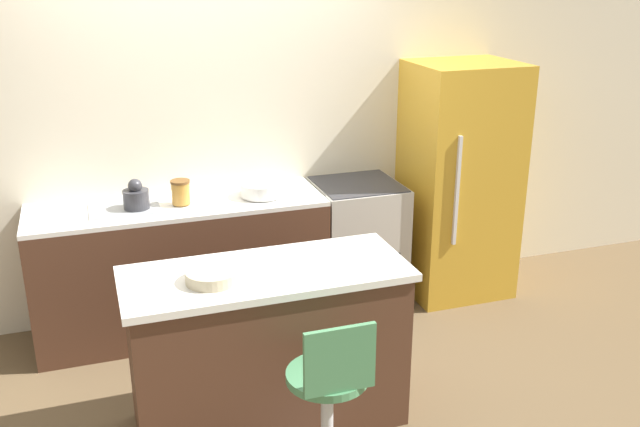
# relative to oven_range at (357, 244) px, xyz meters

# --- Properties ---
(ground_plane) EXTENTS (14.00, 14.00, 0.00)m
(ground_plane) POSITION_rel_oven_range_xyz_m (-0.98, -0.31, -0.46)
(ground_plane) COLOR brown
(wall_back) EXTENTS (8.00, 0.06, 2.60)m
(wall_back) POSITION_rel_oven_range_xyz_m (-0.98, 0.33, 0.84)
(wall_back) COLOR beige
(wall_back) RESTS_ON ground_plane
(back_counter) EXTENTS (1.93, 0.59, 0.92)m
(back_counter) POSITION_rel_oven_range_xyz_m (-1.27, 0.00, -0.00)
(back_counter) COLOR #4C2D1E
(back_counter) RESTS_ON ground_plane
(kitchen_island) EXTENTS (1.49, 0.61, 0.92)m
(kitchen_island) POSITION_rel_oven_range_xyz_m (-0.99, -1.21, -0.00)
(kitchen_island) COLOR #4C2D1E
(kitchen_island) RESTS_ON ground_plane
(oven_range) EXTENTS (0.60, 0.60, 0.92)m
(oven_range) POSITION_rel_oven_range_xyz_m (0.00, 0.00, 0.00)
(oven_range) COLOR #B7B2A8
(oven_range) RESTS_ON ground_plane
(refrigerator) EXTENTS (0.74, 0.67, 1.74)m
(refrigerator) POSITION_rel_oven_range_xyz_m (0.80, -0.03, 0.41)
(refrigerator) COLOR gold
(refrigerator) RESTS_ON ground_plane
(stool_chair) EXTENTS (0.39, 0.39, 0.95)m
(stool_chair) POSITION_rel_oven_range_xyz_m (-0.86, -1.82, 0.00)
(stool_chair) COLOR #B7B7BC
(stool_chair) RESTS_ON ground_plane
(kettle) EXTENTS (0.16, 0.16, 0.20)m
(kettle) POSITION_rel_oven_range_xyz_m (-1.53, -0.04, 0.54)
(kettle) COLOR #333338
(kettle) RESTS_ON back_counter
(mixing_bowl) EXTENTS (0.29, 0.29, 0.09)m
(mixing_bowl) POSITION_rel_oven_range_xyz_m (-0.71, -0.04, 0.51)
(mixing_bowl) COLOR white
(mixing_bowl) RESTS_ON back_counter
(canister_jar) EXTENTS (0.13, 0.13, 0.16)m
(canister_jar) POSITION_rel_oven_range_xyz_m (-1.25, -0.04, 0.54)
(canister_jar) COLOR #B77F33
(canister_jar) RESTS_ON back_counter
(fruit_bowl) EXTENTS (0.27, 0.27, 0.06)m
(fruit_bowl) POSITION_rel_oven_range_xyz_m (-1.28, -1.26, 0.49)
(fruit_bowl) COLOR #C1B28E
(fruit_bowl) RESTS_ON kitchen_island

